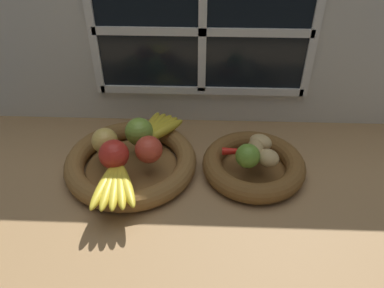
{
  "coord_description": "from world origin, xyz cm",
  "views": [
    {
      "loc": [
        0.98,
        -78.55,
        70.58
      ],
      "look_at": [
        -2.05,
        2.43,
        9.44
      ],
      "focal_mm": 35.41,
      "sensor_mm": 36.0,
      "label": 1
    }
  ],
  "objects_px": {
    "potato_small": "(268,158)",
    "potato_large": "(255,150)",
    "fruit_bowl_left": "(131,162)",
    "banana_bunch_front": "(115,183)",
    "apple_red_front": "(114,154)",
    "apple_golden_left": "(105,141)",
    "chili_pepper": "(246,151)",
    "apple_red_right": "(149,149)",
    "potato_back": "(261,142)",
    "banana_bunch_back": "(157,129)",
    "lime_near": "(248,156)",
    "fruit_bowl_right": "(253,165)",
    "apple_green_back": "(139,132)"
  },
  "relations": [
    {
      "from": "potato_small",
      "to": "potato_large",
      "type": "bearing_deg",
      "value": 135.0
    },
    {
      "from": "fruit_bowl_left",
      "to": "banana_bunch_front",
      "type": "xyz_separation_m",
      "value": [
        -0.01,
        -0.13,
        0.04
      ]
    },
    {
      "from": "apple_red_front",
      "to": "potato_large",
      "type": "relative_size",
      "value": 1.04
    },
    {
      "from": "banana_bunch_front",
      "to": "potato_small",
      "type": "bearing_deg",
      "value": 14.92
    },
    {
      "from": "apple_golden_left",
      "to": "chili_pepper",
      "type": "distance_m",
      "value": 0.39
    },
    {
      "from": "apple_red_right",
      "to": "potato_back",
      "type": "xyz_separation_m",
      "value": [
        0.3,
        0.06,
        -0.02
      ]
    },
    {
      "from": "banana_bunch_back",
      "to": "potato_large",
      "type": "xyz_separation_m",
      "value": [
        0.28,
        -0.1,
        0.01
      ]
    },
    {
      "from": "potato_large",
      "to": "apple_red_front",
      "type": "bearing_deg",
      "value": -172.05
    },
    {
      "from": "apple_golden_left",
      "to": "chili_pepper",
      "type": "xyz_separation_m",
      "value": [
        0.39,
        -0.0,
        -0.02
      ]
    },
    {
      "from": "apple_red_front",
      "to": "apple_golden_left",
      "type": "bearing_deg",
      "value": 121.25
    },
    {
      "from": "apple_red_front",
      "to": "potato_large",
      "type": "distance_m",
      "value": 0.38
    },
    {
      "from": "apple_golden_left",
      "to": "banana_bunch_front",
      "type": "height_order",
      "value": "apple_golden_left"
    },
    {
      "from": "potato_back",
      "to": "banana_bunch_front",
      "type": "bearing_deg",
      "value": -155.07
    },
    {
      "from": "banana_bunch_back",
      "to": "potato_large",
      "type": "bearing_deg",
      "value": -20.58
    },
    {
      "from": "banana_bunch_back",
      "to": "potato_back",
      "type": "bearing_deg",
      "value": -12.01
    },
    {
      "from": "lime_near",
      "to": "potato_large",
      "type": "bearing_deg",
      "value": 56.31
    },
    {
      "from": "banana_bunch_back",
      "to": "potato_large",
      "type": "distance_m",
      "value": 0.3
    },
    {
      "from": "potato_large",
      "to": "chili_pepper",
      "type": "distance_m",
      "value": 0.03
    },
    {
      "from": "fruit_bowl_left",
      "to": "apple_red_front",
      "type": "xyz_separation_m",
      "value": [
        -0.03,
        -0.05,
        0.07
      ]
    },
    {
      "from": "apple_golden_left",
      "to": "potato_small",
      "type": "xyz_separation_m",
      "value": [
        0.44,
        -0.04,
        -0.01
      ]
    },
    {
      "from": "lime_near",
      "to": "fruit_bowl_right",
      "type": "bearing_deg",
      "value": 56.31
    },
    {
      "from": "fruit_bowl_right",
      "to": "banana_bunch_back",
      "type": "relative_size",
      "value": 1.71
    },
    {
      "from": "potato_small",
      "to": "lime_near",
      "type": "height_order",
      "value": "lime_near"
    },
    {
      "from": "fruit_bowl_left",
      "to": "apple_golden_left",
      "type": "xyz_separation_m",
      "value": [
        -0.07,
        0.01,
        0.06
      ]
    },
    {
      "from": "fruit_bowl_right",
      "to": "potato_small",
      "type": "relative_size",
      "value": 4.73
    },
    {
      "from": "fruit_bowl_right",
      "to": "chili_pepper",
      "type": "relative_size",
      "value": 2.16
    },
    {
      "from": "apple_red_right",
      "to": "potato_back",
      "type": "distance_m",
      "value": 0.31
    },
    {
      "from": "apple_green_back",
      "to": "apple_red_right",
      "type": "bearing_deg",
      "value": -63.81
    },
    {
      "from": "banana_bunch_back",
      "to": "chili_pepper",
      "type": "bearing_deg",
      "value": -20.11
    },
    {
      "from": "banana_bunch_front",
      "to": "chili_pepper",
      "type": "xyz_separation_m",
      "value": [
        0.33,
        0.14,
        -0.0
      ]
    },
    {
      "from": "banana_bunch_front",
      "to": "banana_bunch_back",
      "type": "height_order",
      "value": "same"
    },
    {
      "from": "potato_large",
      "to": "potato_back",
      "type": "bearing_deg",
      "value": 65.56
    },
    {
      "from": "apple_red_right",
      "to": "fruit_bowl_right",
      "type": "bearing_deg",
      "value": 4.54
    },
    {
      "from": "potato_large",
      "to": "lime_near",
      "type": "relative_size",
      "value": 1.16
    },
    {
      "from": "fruit_bowl_left",
      "to": "lime_near",
      "type": "height_order",
      "value": "lime_near"
    },
    {
      "from": "fruit_bowl_right",
      "to": "apple_green_back",
      "type": "distance_m",
      "value": 0.33
    },
    {
      "from": "fruit_bowl_right",
      "to": "lime_near",
      "type": "height_order",
      "value": "lime_near"
    },
    {
      "from": "fruit_bowl_right",
      "to": "lime_near",
      "type": "xyz_separation_m",
      "value": [
        -0.02,
        -0.04,
        0.06
      ]
    },
    {
      "from": "potato_back",
      "to": "apple_red_right",
      "type": "bearing_deg",
      "value": -168.12
    },
    {
      "from": "banana_bunch_front",
      "to": "fruit_bowl_right",
      "type": "bearing_deg",
      "value": 20.47
    },
    {
      "from": "banana_bunch_front",
      "to": "lime_near",
      "type": "bearing_deg",
      "value": 16.22
    },
    {
      "from": "fruit_bowl_left",
      "to": "banana_bunch_front",
      "type": "relative_size",
      "value": 1.9
    },
    {
      "from": "fruit_bowl_right",
      "to": "banana_bunch_back",
      "type": "bearing_deg",
      "value": 159.42
    },
    {
      "from": "apple_red_right",
      "to": "lime_near",
      "type": "relative_size",
      "value": 1.13
    },
    {
      "from": "fruit_bowl_right",
      "to": "chili_pepper",
      "type": "bearing_deg",
      "value": 154.4
    },
    {
      "from": "apple_red_front",
      "to": "potato_large",
      "type": "bearing_deg",
      "value": 7.95
    },
    {
      "from": "potato_large",
      "to": "potato_back",
      "type": "height_order",
      "value": "potato_large"
    },
    {
      "from": "apple_green_back",
      "to": "chili_pepper",
      "type": "bearing_deg",
      "value": -7.85
    },
    {
      "from": "fruit_bowl_left",
      "to": "apple_red_right",
      "type": "relative_size",
      "value": 4.97
    },
    {
      "from": "banana_bunch_front",
      "to": "chili_pepper",
      "type": "height_order",
      "value": "banana_bunch_front"
    }
  ]
}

